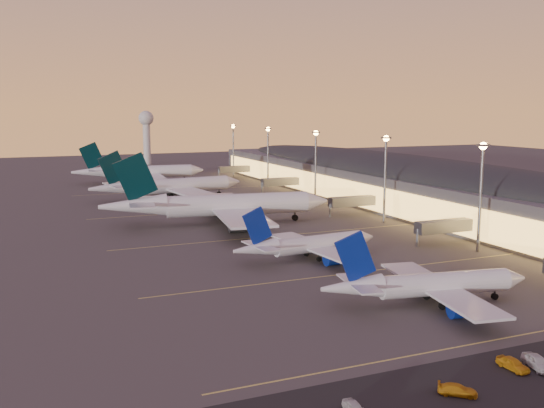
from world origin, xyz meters
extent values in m
plane|color=#3F3D3A|center=(0.00, 0.00, 0.00)|extent=(700.00, 700.00, 0.00)
cylinder|color=silver|center=(3.48, -28.42, 3.59)|extent=(23.90, 7.90, 4.01)
cone|color=silver|center=(16.97, -30.71, 3.59)|extent=(4.42, 4.59, 4.01)
cone|color=silver|center=(-13.38, -25.55, 4.09)|extent=(11.16, 5.74, 4.01)
cube|color=silver|center=(2.36, -28.23, 2.89)|extent=(12.40, 34.44, 0.44)
cylinder|color=navy|center=(4.35, -21.03, 1.53)|extent=(5.75, 3.86, 3.01)
cylinder|color=navy|center=(1.86, -35.68, 1.53)|extent=(5.75, 3.86, 3.01)
cube|color=navy|center=(-12.85, -25.64, 9.29)|extent=(7.34, 1.82, 8.70)
cube|color=silver|center=(-12.10, -25.77, 4.69)|extent=(5.78, 12.62, 0.28)
cylinder|color=black|center=(13.23, -30.07, 0.79)|extent=(0.37, 0.37, 1.58)
cylinder|color=black|center=(13.23, -30.07, 0.56)|extent=(1.22, 0.88, 1.12)
cylinder|color=black|center=(2.08, -25.33, 0.79)|extent=(0.37, 0.37, 1.58)
cylinder|color=black|center=(2.08, -25.33, 0.56)|extent=(1.22, 0.88, 1.12)
cylinder|color=black|center=(1.14, -30.87, 0.79)|extent=(0.37, 0.37, 1.58)
cylinder|color=black|center=(1.14, -30.87, 0.56)|extent=(1.22, 0.88, 1.12)
cylinder|color=silver|center=(-1.47, 9.11, 3.42)|extent=(22.71, 5.94, 3.82)
cone|color=silver|center=(11.50, 10.35, 3.42)|extent=(3.97, 4.15, 3.82)
cone|color=silver|center=(-17.69, 7.56, 3.90)|extent=(10.45, 4.77, 3.82)
cube|color=silver|center=(-2.55, 9.00, 2.75)|extent=(9.55, 32.65, 0.42)
cylinder|color=navy|center=(-2.51, 16.12, 1.46)|extent=(5.32, 3.34, 2.87)
cylinder|color=navy|center=(-1.16, 2.02, 1.46)|extent=(5.32, 3.34, 2.87)
cube|color=navy|center=(-17.18, 7.60, 8.85)|extent=(7.02, 1.24, 8.29)
cube|color=silver|center=(-16.46, 7.67, 4.47)|extent=(4.71, 11.88, 0.27)
cylinder|color=black|center=(7.91, 10.00, 0.75)|extent=(0.33, 0.33, 1.51)
cylinder|color=black|center=(7.91, 10.00, 0.53)|extent=(1.13, 0.77, 1.07)
cylinder|color=black|center=(-3.53, 11.60, 0.75)|extent=(0.33, 0.33, 1.51)
cylinder|color=black|center=(-3.53, 11.60, 0.53)|extent=(1.13, 0.77, 1.07)
cylinder|color=black|center=(-3.02, 6.27, 0.75)|extent=(0.33, 0.33, 1.51)
cylinder|color=black|center=(-3.02, 6.27, 0.53)|extent=(1.13, 0.77, 1.07)
cylinder|color=silver|center=(-4.16, 56.04, 5.68)|extent=(42.21, 12.07, 6.31)
cone|color=silver|center=(19.84, 52.66, 5.68)|extent=(7.55, 7.19, 6.31)
cone|color=silver|center=(-34.16, 60.27, 6.47)|extent=(19.55, 8.88, 6.31)
cube|color=silver|center=(-6.16, 56.32, 4.58)|extent=(20.51, 62.10, 0.69)
cylinder|color=#56585E|center=(-2.96, 69.43, 2.45)|extent=(9.99, 6.00, 4.73)
cylinder|color=#56585E|center=(-6.70, 42.84, 2.45)|extent=(9.99, 6.00, 4.73)
cube|color=black|center=(-33.23, 60.14, 14.62)|extent=(12.46, 2.67, 14.01)
cube|color=silver|center=(-31.89, 59.95, 7.42)|extent=(9.73, 22.69, 0.44)
cylinder|color=black|center=(13.20, 53.60, 1.26)|extent=(0.57, 0.57, 2.52)
cylinder|color=black|center=(13.20, 53.60, 0.88)|extent=(1.90, 1.34, 1.77)
cylinder|color=black|center=(-6.88, 60.89, 1.26)|extent=(0.57, 0.57, 2.52)
cylinder|color=black|center=(-6.88, 60.89, 0.88)|extent=(1.90, 1.34, 1.77)
cylinder|color=black|center=(-8.11, 52.14, 1.26)|extent=(0.57, 0.57, 2.52)
cylinder|color=black|center=(-8.11, 52.14, 0.88)|extent=(1.90, 1.34, 1.77)
cylinder|color=silver|center=(-6.58, 112.26, 4.98)|extent=(37.01, 10.06, 5.53)
cone|color=silver|center=(14.51, 114.92, 4.98)|extent=(6.55, 6.23, 5.53)
cone|color=silver|center=(-32.94, 108.95, 5.67)|extent=(17.09, 7.55, 5.53)
cube|color=silver|center=(-8.34, 112.04, 4.01)|extent=(17.22, 54.41, 0.61)
cylinder|color=#56585E|center=(-8.63, 123.87, 2.14)|extent=(8.72, 5.15, 4.15)
cylinder|color=#56585E|center=(-5.70, 100.51, 2.14)|extent=(8.72, 5.15, 4.15)
cube|color=black|center=(-32.12, 109.05, 12.82)|extent=(10.93, 2.19, 12.28)
cube|color=silver|center=(-30.95, 109.20, 6.50)|extent=(8.26, 19.85, 0.39)
cylinder|color=black|center=(8.67, 114.18, 1.11)|extent=(0.49, 0.49, 2.21)
cylinder|color=black|center=(8.67, 114.18, 0.77)|extent=(1.66, 1.15, 1.55)
cylinder|color=black|center=(-9.99, 115.74, 1.11)|extent=(0.49, 0.49, 2.21)
cylinder|color=black|center=(-9.99, 115.74, 0.77)|extent=(1.66, 1.15, 1.55)
cylinder|color=black|center=(-9.03, 108.05, 1.11)|extent=(0.49, 0.49, 2.21)
cylinder|color=black|center=(-9.03, 108.05, 0.77)|extent=(1.66, 1.15, 1.55)
cylinder|color=silver|center=(-6.89, 167.30, 5.00)|extent=(37.10, 8.44, 5.56)
cone|color=silver|center=(14.39, 165.62, 5.00)|extent=(6.35, 6.01, 5.56)
cone|color=silver|center=(-33.50, 169.40, 5.70)|extent=(16.99, 6.85, 5.56)
cube|color=silver|center=(-8.67, 167.44, 4.03)|extent=(14.87, 54.42, 0.61)
cylinder|color=#56585E|center=(-6.55, 179.13, 2.15)|extent=(8.61, 4.81, 4.17)
cylinder|color=#56585E|center=(-8.41, 155.55, 2.15)|extent=(8.61, 4.81, 4.17)
cube|color=black|center=(-32.67, 169.33, 12.88)|extent=(11.00, 1.69, 12.34)
cube|color=silver|center=(-31.49, 169.24, 6.53)|extent=(7.44, 19.76, 0.39)
cylinder|color=black|center=(8.50, 166.08, 1.11)|extent=(0.48, 0.48, 2.22)
cylinder|color=black|center=(8.50, 166.08, 0.78)|extent=(1.63, 1.09, 1.56)
cylinder|color=black|center=(-9.54, 171.41, 1.11)|extent=(0.48, 0.48, 2.22)
cylinder|color=black|center=(-9.54, 171.41, 0.78)|extent=(1.63, 1.09, 1.56)
cylinder|color=black|center=(-10.16, 163.65, 1.11)|extent=(0.48, 0.48, 2.22)
cylinder|color=black|center=(-10.16, 163.65, 0.78)|extent=(1.63, 1.09, 1.56)
cube|color=#4E4E53|center=(62.00, 72.50, 6.00)|extent=(40.00, 255.00, 12.00)
ellipsoid|color=black|center=(62.00, 72.50, 12.00)|extent=(39.00, 253.00, 10.92)
cube|color=#FFBD55|center=(41.80, 72.50, 5.00)|extent=(0.40, 244.80, 8.00)
cube|color=#56585E|center=(34.00, 10.00, 4.50)|extent=(16.00, 3.20, 3.00)
cylinder|color=slate|center=(26.00, 10.00, 2.20)|extent=(0.70, 0.70, 4.40)
cube|color=#56585E|center=(34.00, 55.00, 4.50)|extent=(16.00, 3.20, 3.00)
cylinder|color=slate|center=(26.00, 55.00, 2.20)|extent=(0.70, 0.70, 4.40)
cube|color=#56585E|center=(34.00, 112.00, 4.50)|extent=(16.00, 3.20, 3.00)
cylinder|color=slate|center=(26.00, 112.00, 2.20)|extent=(0.70, 0.70, 4.40)
cube|color=#56585E|center=(34.00, 168.00, 4.50)|extent=(16.00, 3.20, 3.00)
cylinder|color=slate|center=(26.00, 168.00, 2.20)|extent=(0.70, 0.70, 4.40)
cylinder|color=slate|center=(36.00, 0.00, 12.50)|extent=(0.70, 0.70, 25.00)
cube|color=slate|center=(36.00, 0.00, 25.20)|extent=(2.20, 2.20, 0.50)
sphere|color=#FFB453|center=(36.00, 0.00, 25.00)|extent=(1.80, 1.80, 1.80)
cylinder|color=slate|center=(36.00, 40.00, 12.50)|extent=(0.70, 0.70, 25.00)
cube|color=slate|center=(36.00, 40.00, 25.20)|extent=(2.20, 2.20, 0.50)
sphere|color=#FFB453|center=(36.00, 40.00, 25.00)|extent=(1.80, 1.80, 1.80)
cylinder|color=slate|center=(36.00, 85.00, 12.50)|extent=(0.70, 0.70, 25.00)
cube|color=slate|center=(36.00, 85.00, 25.20)|extent=(2.20, 2.20, 0.50)
sphere|color=#FFB453|center=(36.00, 85.00, 25.00)|extent=(1.80, 1.80, 1.80)
cylinder|color=slate|center=(36.00, 130.00, 12.50)|extent=(0.70, 0.70, 25.00)
cube|color=slate|center=(36.00, 130.00, 25.20)|extent=(2.20, 2.20, 0.50)
sphere|color=#FFB453|center=(36.00, 130.00, 25.00)|extent=(1.80, 1.80, 1.80)
cylinder|color=slate|center=(36.00, 175.00, 12.50)|extent=(0.70, 0.70, 25.00)
cube|color=slate|center=(36.00, 175.00, 25.20)|extent=(2.20, 2.20, 0.50)
sphere|color=#FFB453|center=(36.00, 175.00, 25.00)|extent=(1.80, 1.80, 1.80)
cylinder|color=silver|center=(10.00, 260.00, 13.00)|extent=(4.40, 4.40, 26.00)
sphere|color=silver|center=(10.00, 260.00, 28.00)|extent=(9.00, 9.00, 9.00)
cube|color=#D8C659|center=(0.00, -45.00, 0.01)|extent=(90.00, 0.36, 0.00)
cube|color=#D8C659|center=(0.00, -5.00, 0.01)|extent=(90.00, 0.36, 0.00)
cube|color=#D8C659|center=(0.00, 35.00, 0.01)|extent=(90.00, 0.36, 0.00)
cube|color=#D8C659|center=(0.00, 80.00, 0.01)|extent=(90.00, 0.36, 0.00)
cube|color=#D8C659|center=(0.00, 135.00, 0.01)|extent=(90.00, 0.36, 0.00)
cube|color=#C78512|center=(24.53, -20.55, 0.62)|extent=(2.92, 2.05, 1.25)
cube|color=#56585E|center=(22.51, -20.82, 0.45)|extent=(1.77, 1.67, 0.91)
cylinder|color=black|center=(25.43, -19.57, 0.25)|extent=(0.52, 0.27, 0.50)
cylinder|color=black|center=(25.66, -21.25, 0.25)|extent=(0.52, 0.27, 0.50)
cylinder|color=black|center=(23.41, -19.84, 0.25)|extent=(0.52, 0.27, 0.50)
cylinder|color=black|center=(23.63, -21.53, 0.25)|extent=(0.52, 0.27, 0.50)
cube|color=#C78512|center=(9.05, 9.21, 0.47)|extent=(2.44, 2.16, 0.95)
cube|color=#56585E|center=(7.71, 9.99, 0.35)|extent=(1.61, 1.58, 0.69)
cylinder|color=black|center=(10.05, 9.38, 0.19)|extent=(0.41, 0.33, 0.38)
cylinder|color=black|center=(9.40, 8.26, 0.19)|extent=(0.41, 0.33, 0.38)
cylinder|color=black|center=(8.70, 10.16, 0.19)|extent=(0.41, 0.33, 0.38)
cylinder|color=black|center=(8.05, 9.04, 0.19)|extent=(0.41, 0.33, 0.38)
imported|color=#C78512|center=(-17.15, -56.75, 0.66)|extent=(4.74, 4.31, 1.33)
imported|color=silver|center=(-2.57, -54.78, 0.88)|extent=(3.28, 5.53, 1.77)
imported|color=#C78512|center=(-5.76, -53.80, 0.78)|extent=(2.13, 4.70, 1.57)
camera|label=1|loc=(-63.44, -110.08, 33.42)|focal=40.00mm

